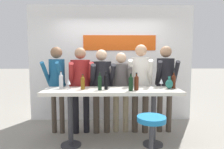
{
  "coord_description": "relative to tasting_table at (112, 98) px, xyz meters",
  "views": [
    {
      "loc": [
        -0.07,
        -3.43,
        1.61
      ],
      "look_at": [
        0.0,
        0.1,
        1.26
      ],
      "focal_mm": 32.0,
      "sensor_mm": 36.0,
      "label": 1
    }
  ],
  "objects": [
    {
      "name": "wine_bottle_0",
      "position": [
        -0.91,
        0.12,
        0.29
      ],
      "size": [
        0.07,
        0.07,
        0.31
      ],
      "color": "#B7BCC1",
      "rests_on": "tasting_table"
    },
    {
      "name": "wine_bottle_3",
      "position": [
        0.41,
        -0.09,
        0.29
      ],
      "size": [
        0.08,
        0.08,
        0.3
      ],
      "color": "#4C1E0F",
      "rests_on": "tasting_table"
    },
    {
      "name": "ground_plane",
      "position": [
        -0.0,
        0.0,
        -0.86
      ],
      "size": [
        40.0,
        40.0,
        0.0
      ],
      "primitive_type": "plane",
      "color": "gray"
    },
    {
      "name": "person_left",
      "position": [
        -0.63,
        0.58,
        0.22
      ],
      "size": [
        0.54,
        0.64,
        1.75
      ],
      "rotation": [
        0.0,
        0.0,
        0.2
      ],
      "color": "black",
      "rests_on": "ground_plane"
    },
    {
      "name": "wine_bottle_1",
      "position": [
        -0.21,
        -0.07,
        0.29
      ],
      "size": [
        0.07,
        0.07,
        0.31
      ],
      "color": "black",
      "rests_on": "tasting_table"
    },
    {
      "name": "person_center_left",
      "position": [
        -0.2,
        0.58,
        0.2
      ],
      "size": [
        0.53,
        0.62,
        1.72
      ],
      "rotation": [
        0.0,
        0.0,
        0.16
      ],
      "color": "#473D33",
      "rests_on": "ground_plane"
    },
    {
      "name": "bar_stool",
      "position": [
        0.53,
        -0.77,
        -0.35
      ],
      "size": [
        0.42,
        0.42,
        0.76
      ],
      "color": "#333338",
      "rests_on": "ground_plane"
    },
    {
      "name": "decorative_vase",
      "position": [
        1.01,
        0.04,
        0.24
      ],
      "size": [
        0.13,
        0.13,
        0.22
      ],
      "color": "#1E665B",
      "rests_on": "tasting_table"
    },
    {
      "name": "wine_glass_1",
      "position": [
        0.88,
        0.09,
        0.28
      ],
      "size": [
        0.07,
        0.07,
        0.18
      ],
      "color": "silver",
      "rests_on": "tasting_table"
    },
    {
      "name": "person_center_right",
      "position": [
        0.59,
        0.59,
        0.26
      ],
      "size": [
        0.53,
        0.64,
        1.82
      ],
      "rotation": [
        0.0,
        0.0,
        -0.18
      ],
      "color": "#473D33",
      "rests_on": "ground_plane"
    },
    {
      "name": "wine_bottle_6",
      "position": [
        1.1,
        0.08,
        0.29
      ],
      "size": [
        0.07,
        0.07,
        0.29
      ],
      "color": "#4C1E0F",
      "rests_on": "tasting_table"
    },
    {
      "name": "wine_bottle_5",
      "position": [
        0.31,
        -0.14,
        0.29
      ],
      "size": [
        0.08,
        0.08,
        0.29
      ],
      "color": "black",
      "rests_on": "tasting_table"
    },
    {
      "name": "person_center",
      "position": [
        0.19,
        0.63,
        0.16
      ],
      "size": [
        0.46,
        0.55,
        1.66
      ],
      "rotation": [
        0.0,
        0.0,
        -0.07
      ],
      "color": "gray",
      "rests_on": "ground_plane"
    },
    {
      "name": "person_right",
      "position": [
        1.1,
        0.61,
        0.26
      ],
      "size": [
        0.45,
        0.57,
        1.79
      ],
      "rotation": [
        0.0,
        0.0,
        -0.09
      ],
      "color": "#473D33",
      "rests_on": "ground_plane"
    },
    {
      "name": "wine_glass_0",
      "position": [
        -0.75,
        0.02,
        0.28
      ],
      "size": [
        0.07,
        0.07,
        0.18
      ],
      "color": "silver",
      "rests_on": "tasting_table"
    },
    {
      "name": "wine_bottle_2",
      "position": [
        -0.1,
        -0.02,
        0.29
      ],
      "size": [
        0.06,
        0.06,
        0.32
      ],
      "color": "black",
      "rests_on": "tasting_table"
    },
    {
      "name": "tasting_table",
      "position": [
        0.0,
        0.0,
        0.0
      ],
      "size": [
        2.37,
        0.64,
        1.01
      ],
      "color": "silver",
      "rests_on": "ground_plane"
    },
    {
      "name": "back_wall",
      "position": [
        0.0,
        1.47,
        0.54
      ],
      "size": [
        3.97,
        0.12,
        2.79
      ],
      "color": "white",
      "rests_on": "ground_plane"
    },
    {
      "name": "wine_bottle_4",
      "position": [
        -0.51,
        -0.02,
        0.27
      ],
      "size": [
        0.07,
        0.07,
        0.27
      ],
      "color": "brown",
      "rests_on": "tasting_table"
    },
    {
      "name": "person_far_left",
      "position": [
        -1.11,
        0.59,
        0.26
      ],
      "size": [
        0.43,
        0.56,
        1.77
      ],
      "rotation": [
        0.0,
        0.0,
        -0.16
      ],
      "color": "#473D33",
      "rests_on": "ground_plane"
    }
  ]
}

